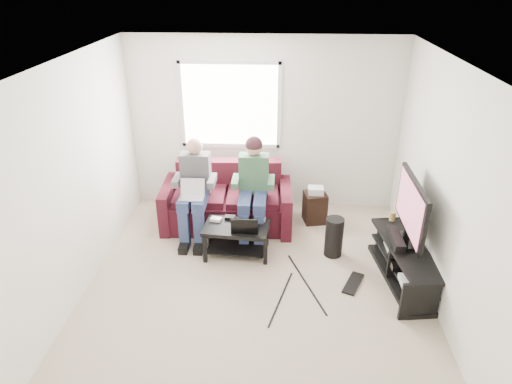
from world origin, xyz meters
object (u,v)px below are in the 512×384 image
coffee_table (237,233)px  end_table (315,206)px  sofa (227,203)px  tv_stand (404,265)px  subwoofer (334,237)px  tv (411,209)px

coffee_table → end_table: size_ratio=1.57×
sofa → coffee_table: size_ratio=2.14×
sofa → tv_stand: 2.60m
tv_stand → sofa: bearing=151.1°
tv_stand → subwoofer: 0.94m
tv_stand → subwoofer: (-0.80, 0.50, 0.06)m
coffee_table → end_table: end_table is taller
coffee_table → subwoofer: 1.27m
sofa → end_table: bearing=5.1°
sofa → subwoofer: 1.66m
tv → subwoofer: tv is taller
end_table → coffee_table: bearing=-139.5°
coffee_table → tv_stand: size_ratio=0.60×
coffee_table → subwoofer: (1.27, 0.04, -0.04)m
sofa → subwoofer: (1.48, -0.76, -0.05)m
subwoofer → tv: bearing=-26.7°
tv_stand → tv: tv is taller
sofa → end_table: (1.28, 0.11, -0.07)m
sofa → subwoofer: sofa is taller
sofa → tv_stand: bearing=-28.9°
tv → coffee_table: bearing=170.2°
tv_stand → subwoofer: size_ratio=2.73×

